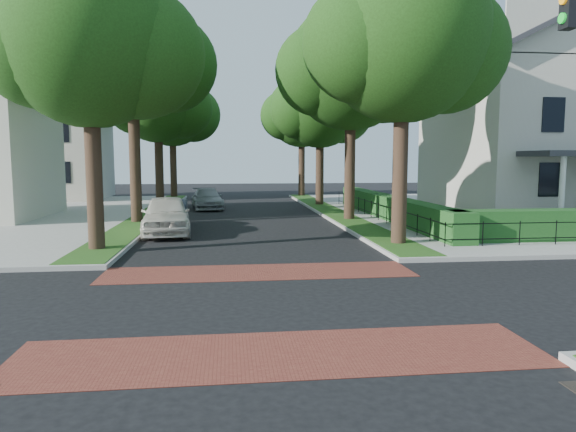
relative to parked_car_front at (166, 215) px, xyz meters
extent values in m
plane|color=black|center=(3.60, -11.40, -0.86)|extent=(120.00, 120.00, 0.00)
cube|color=gray|center=(23.10, 7.60, -0.78)|extent=(30.00, 30.00, 0.15)
cube|color=maroon|center=(3.60, -8.20, -0.85)|extent=(9.00, 2.20, 0.01)
cube|color=maroon|center=(3.60, -14.60, -0.85)|extent=(9.00, 2.20, 0.01)
cube|color=#1A4313|center=(9.00, 7.70, -0.70)|extent=(1.60, 29.80, 0.02)
cube|color=#1A4313|center=(-1.80, 7.70, -0.70)|extent=(1.60, 29.80, 0.02)
cylinder|color=black|center=(9.10, -4.40, 2.97)|extent=(0.56, 0.56, 7.35)
sphere|color=#1A370F|center=(9.10, -4.40, 6.85)|extent=(6.20, 6.20, 6.20)
sphere|color=#1A370F|center=(10.80, -4.10, 6.45)|extent=(4.65, 4.65, 4.65)
sphere|color=#1A370F|center=(7.55, -4.60, 6.55)|extent=(4.34, 4.34, 4.34)
sphere|color=#1A370F|center=(9.20, -2.85, 7.35)|extent=(4.03, 4.03, 4.03)
cylinder|color=black|center=(9.10, 3.60, 3.14)|extent=(0.56, 0.56, 7.70)
sphere|color=#1A370F|center=(9.10, 3.60, 7.21)|extent=(6.60, 6.60, 6.60)
sphere|color=#1A370F|center=(10.91, 3.90, 6.81)|extent=(4.95, 4.95, 4.95)
sphere|color=#1A370F|center=(7.45, 3.40, 6.91)|extent=(4.62, 4.62, 4.62)
sphere|color=#1A370F|center=(9.20, 5.25, 7.71)|extent=(4.29, 4.29, 4.29)
cylinder|color=black|center=(9.10, 12.60, 2.62)|extent=(0.56, 0.56, 6.65)
sphere|color=#1A370F|center=(9.10, 12.60, 6.13)|extent=(5.80, 5.80, 5.80)
sphere|color=#1A370F|center=(10.70, 12.90, 5.73)|extent=(4.35, 4.35, 4.35)
sphere|color=#1A370F|center=(7.65, 12.40, 5.83)|extent=(4.06, 4.06, 4.06)
sphere|color=#1A370F|center=(9.20, 14.05, 6.63)|extent=(3.77, 3.77, 3.77)
cylinder|color=black|center=(9.10, 21.60, 2.79)|extent=(0.56, 0.56, 7.00)
sphere|color=#1A370F|center=(9.10, 21.60, 6.49)|extent=(6.00, 6.00, 6.00)
sphere|color=#1A370F|center=(10.75, 21.90, 6.09)|extent=(4.50, 4.50, 4.50)
sphere|color=#1A370F|center=(7.60, 21.40, 6.19)|extent=(4.20, 4.20, 4.20)
sphere|color=#1A370F|center=(9.20, 23.10, 6.99)|extent=(3.90, 3.90, 3.90)
cylinder|color=black|center=(-1.90, -4.40, 2.79)|extent=(0.56, 0.56, 7.00)
sphere|color=#1A370F|center=(-1.90, -4.40, 6.49)|extent=(6.00, 6.00, 6.00)
sphere|color=#1A370F|center=(-0.25, -4.10, 6.09)|extent=(4.50, 4.50, 4.50)
sphere|color=#1A370F|center=(-3.40, -4.60, 6.19)|extent=(4.20, 4.20, 4.20)
sphere|color=#1A370F|center=(-1.80, -2.90, 6.99)|extent=(3.90, 3.90, 3.90)
cylinder|color=black|center=(-1.90, 3.60, 3.32)|extent=(0.56, 0.56, 8.05)
sphere|color=#1A370F|center=(-1.90, 3.60, 7.57)|extent=(6.40, 6.40, 6.40)
sphere|color=#1A370F|center=(-0.14, 3.90, 7.17)|extent=(4.80, 4.80, 4.80)
sphere|color=#1A370F|center=(-3.50, 3.40, 7.27)|extent=(4.48, 4.48, 4.48)
sphere|color=#1A370F|center=(-1.80, 5.20, 8.07)|extent=(4.16, 4.16, 4.16)
cylinder|color=black|center=(-1.90, 12.60, 2.72)|extent=(0.56, 0.56, 6.86)
sphere|color=#1A370F|center=(-1.90, 12.60, 6.35)|extent=(5.60, 5.60, 5.60)
sphere|color=#1A370F|center=(-0.36, 12.90, 5.95)|extent=(4.20, 4.20, 4.20)
sphere|color=#1A370F|center=(-3.30, 12.40, 6.05)|extent=(3.92, 3.92, 3.92)
sphere|color=#1A370F|center=(-1.80, 14.00, 6.85)|extent=(3.64, 3.64, 3.64)
cylinder|color=black|center=(-1.90, 21.60, 2.86)|extent=(0.56, 0.56, 7.14)
sphere|color=#1A370F|center=(-1.90, 21.60, 6.64)|extent=(6.20, 6.20, 6.20)
sphere|color=#1A370F|center=(-0.19, 21.90, 6.24)|extent=(4.65, 4.65, 4.65)
sphere|color=#1A370F|center=(-3.45, 21.40, 6.34)|extent=(4.34, 4.34, 4.34)
sphere|color=#1A370F|center=(-1.80, 23.15, 7.14)|extent=(4.03, 4.03, 4.03)
cube|color=#174419|center=(11.30, 3.60, -0.11)|extent=(1.00, 18.00, 1.20)
cube|color=beige|center=(21.10, 4.60, 3.29)|extent=(12.00, 10.00, 8.00)
cylinder|color=white|center=(16.90, -2.55, 1.14)|extent=(0.24, 0.24, 3.00)
cube|color=beige|center=(-11.90, 20.60, 2.54)|extent=(9.00, 8.00, 6.50)
cube|color=maroon|center=(-9.20, 19.00, 7.61)|extent=(0.80, 0.80, 3.64)
cylinder|color=#0CB226|center=(8.57, -14.30, 4.87)|extent=(0.05, 0.18, 0.18)
imported|color=silver|center=(0.00, 0.00, 0.00)|extent=(2.48, 5.21, 1.72)
imported|color=#212831|center=(0.00, 2.17, -0.18)|extent=(1.65, 4.18, 1.35)
imported|color=gray|center=(1.30, 11.63, -0.18)|extent=(2.49, 4.87, 1.35)
camera|label=1|loc=(2.76, -22.94, 2.42)|focal=32.00mm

